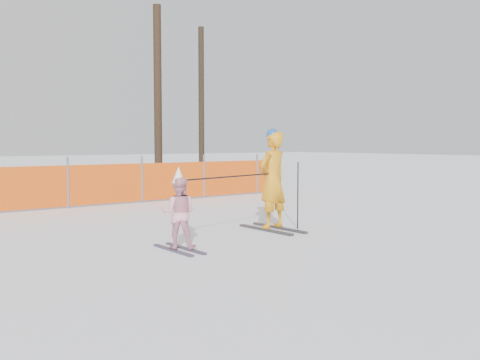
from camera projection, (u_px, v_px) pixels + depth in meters
name	position (u px, v px, depth m)	size (l,w,h in m)	color
ground	(260.00, 246.00, 8.23)	(120.00, 120.00, 0.00)	white
adult	(272.00, 180.00, 9.73)	(0.70, 1.41, 1.85)	black
child	(179.00, 212.00, 7.89)	(0.65, 1.05, 1.25)	black
ski_poles	(257.00, 184.00, 9.19)	(2.67, 0.51, 1.24)	black
safety_fence	(1.00, 189.00, 12.04)	(17.04, 0.06, 1.25)	#595960
tree_trunks	(176.00, 102.00, 18.88)	(2.70, 1.27, 6.19)	black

